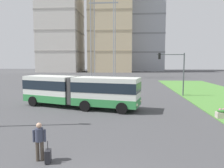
% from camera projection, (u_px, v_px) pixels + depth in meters
% --- Properties ---
extents(articulated_bus, '(12.01, 5.65, 3.00)m').
position_uv_depth(articulated_bus, '(79.00, 91.00, 20.72)').
color(articulated_bus, silver).
rests_on(articulated_bus, ground).
extents(car_silver_hatch, '(4.58, 2.44, 1.58)m').
position_uv_depth(car_silver_hatch, '(69.00, 91.00, 26.70)').
color(car_silver_hatch, '#B7BABF').
rests_on(car_silver_hatch, ground).
extents(pedestrian_crossing, '(0.57, 0.36, 1.74)m').
position_uv_depth(pedestrian_crossing, '(39.00, 139.00, 9.50)').
color(pedestrian_crossing, '#4C4238').
rests_on(pedestrian_crossing, ground).
extents(rolling_suitcase, '(0.30, 0.40, 0.97)m').
position_uv_depth(rolling_suitcase, '(48.00, 156.00, 9.34)').
color(rolling_suitcase, '#232328').
rests_on(rolling_suitcase, ground).
extents(flower_planter_3, '(1.10, 0.56, 0.74)m').
position_uv_depth(flower_planter_3, '(224.00, 114.00, 16.62)').
color(flower_planter_3, '#B7AD9E').
rests_on(flower_planter_3, grass_median).
extents(traffic_light_far_right, '(3.49, 0.28, 5.57)m').
position_uv_depth(traffic_light_far_right, '(175.00, 66.00, 27.41)').
color(traffic_light_far_right, '#474C51').
rests_on(traffic_light_far_right, ground).
extents(apartment_tower_west, '(17.89, 18.50, 43.50)m').
position_uv_depth(apartment_tower_west, '(61.00, 24.00, 97.83)').
color(apartment_tower_west, silver).
rests_on(apartment_tower_west, ground).
extents(apartment_tower_westcentre, '(19.08, 17.44, 51.38)m').
position_uv_depth(apartment_tower_westcentre, '(111.00, 15.00, 96.42)').
color(apartment_tower_westcentre, beige).
rests_on(apartment_tower_westcentre, ground).
extents(apartment_tower_centre, '(22.18, 14.34, 52.48)m').
position_uv_depth(apartment_tower_centre, '(141.00, 18.00, 105.56)').
color(apartment_tower_centre, '#9EA3AD').
rests_on(apartment_tower_centre, ground).
extents(transmission_pylon, '(9.00, 6.24, 31.09)m').
position_uv_depth(transmission_pylon, '(103.00, 16.00, 58.12)').
color(transmission_pylon, gray).
rests_on(transmission_pylon, ground).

